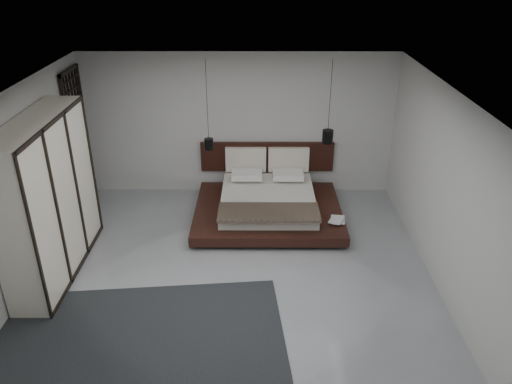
{
  "coord_description": "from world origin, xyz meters",
  "views": [
    {
      "loc": [
        0.36,
        -6.27,
        4.5
      ],
      "look_at": [
        0.33,
        1.2,
        0.83
      ],
      "focal_mm": 35.0,
      "sensor_mm": 36.0,
      "label": 1
    }
  ],
  "objects_px": {
    "lattice_screen": "(80,139)",
    "wardrobe": "(48,199)",
    "pendant_right": "(328,136)",
    "pendant_left": "(209,143)",
    "rug": "(130,357)",
    "bed": "(268,202)"
  },
  "relations": [
    {
      "from": "bed",
      "to": "wardrobe",
      "type": "distance_m",
      "value": 3.79
    },
    {
      "from": "bed",
      "to": "pendant_left",
      "type": "relative_size",
      "value": 1.61
    },
    {
      "from": "bed",
      "to": "rug",
      "type": "xyz_separation_m",
      "value": [
        -1.75,
        -3.61,
        -0.27
      ]
    },
    {
      "from": "lattice_screen",
      "to": "pendant_right",
      "type": "distance_m",
      "value": 4.59
    },
    {
      "from": "wardrobe",
      "to": "rug",
      "type": "bearing_deg",
      "value": -51.7
    },
    {
      "from": "rug",
      "to": "bed",
      "type": "bearing_deg",
      "value": 64.18
    },
    {
      "from": "bed",
      "to": "pendant_left",
      "type": "height_order",
      "value": "pendant_left"
    },
    {
      "from": "lattice_screen",
      "to": "pendant_right",
      "type": "xyz_separation_m",
      "value": [
        4.58,
        -0.13,
        0.11
      ]
    },
    {
      "from": "pendant_right",
      "to": "rug",
      "type": "xyz_separation_m",
      "value": [
        -2.83,
        -4.02,
        -1.4
      ]
    },
    {
      "from": "pendant_right",
      "to": "bed",
      "type": "bearing_deg",
      "value": -159.65
    },
    {
      "from": "rug",
      "to": "pendant_left",
      "type": "bearing_deg",
      "value": 80.62
    },
    {
      "from": "pendant_left",
      "to": "pendant_right",
      "type": "height_order",
      "value": "same"
    },
    {
      "from": "wardrobe",
      "to": "rug",
      "type": "xyz_separation_m",
      "value": [
        1.5,
        -1.9,
        -1.2
      ]
    },
    {
      "from": "lattice_screen",
      "to": "wardrobe",
      "type": "xyz_separation_m",
      "value": [
        0.25,
        -2.25,
        -0.09
      ]
    },
    {
      "from": "lattice_screen",
      "to": "rug",
      "type": "bearing_deg",
      "value": -67.14
    },
    {
      "from": "pendant_left",
      "to": "wardrobe",
      "type": "distance_m",
      "value": 3.03
    },
    {
      "from": "pendant_right",
      "to": "rug",
      "type": "relative_size",
      "value": 0.39
    },
    {
      "from": "bed",
      "to": "wardrobe",
      "type": "relative_size",
      "value": 1.07
    },
    {
      "from": "pendant_right",
      "to": "rug",
      "type": "height_order",
      "value": "pendant_right"
    },
    {
      "from": "pendant_left",
      "to": "pendant_right",
      "type": "xyz_separation_m",
      "value": [
        2.17,
        -0.0,
        0.14
      ]
    },
    {
      "from": "lattice_screen",
      "to": "bed",
      "type": "distance_m",
      "value": 3.68
    },
    {
      "from": "pendant_left",
      "to": "rug",
      "type": "height_order",
      "value": "pendant_left"
    }
  ]
}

